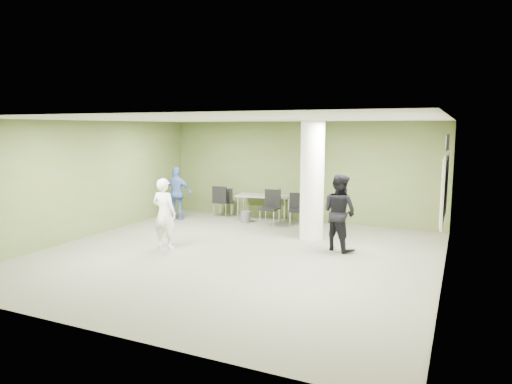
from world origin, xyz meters
The scene contains 17 objects.
floor centered at (0.00, 0.00, 0.00)m, with size 8.00×8.00×0.00m, color #535543.
ceiling centered at (0.00, 0.00, 2.80)m, with size 8.00×8.00×0.00m, color white.
wall_back centered at (0.00, 4.00, 1.40)m, with size 8.00×0.02×2.80m, color #4A5829.
wall_left centered at (-4.00, 0.00, 1.40)m, with size 0.02×8.00×2.80m, color #4A5829.
wall_right_cream centered at (4.00, 0.00, 1.40)m, with size 0.02×8.00×2.80m, color beige.
column centered at (1.00, 2.00, 1.40)m, with size 0.56×0.56×2.80m, color silver.
whiteboard centered at (3.92, 1.20, 1.50)m, with size 0.05×2.30×1.30m.
wall_clock centered at (3.92, 1.20, 2.35)m, with size 0.06×0.32×0.32m.
folding_table centered at (-0.90, 3.54, 0.67)m, with size 1.58×0.85×0.97m.
wastebasket centered at (-1.24, 3.03, 0.16)m, with size 0.27×0.27×0.31m, color #4C4C4C.
chair_back_left centered at (-2.22, 3.39, 0.55)m, with size 0.50×0.50×0.93m.
chair_back_right centered at (-2.15, 3.58, 0.50)m, with size 0.55×0.55×0.85m.
chair_table_left centered at (-0.46, 2.99, 0.56)m, with size 0.48×0.48×0.96m.
chair_table_right centered at (0.21, 3.22, 0.51)m, with size 0.56×0.56×0.88m.
woman_white centered at (-1.66, -0.18, 0.77)m, with size 0.56×0.37×1.55m, color white.
man_black centered at (1.85, 1.25, 0.83)m, with size 0.80×0.63×1.66m, color black.
man_blue centered at (-3.18, 2.55, 0.76)m, with size 0.89×0.37×1.52m, color #3D5798.
Camera 1 is at (4.22, -8.24, 2.63)m, focal length 32.00 mm.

